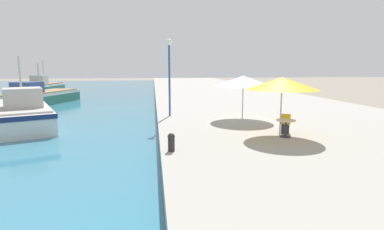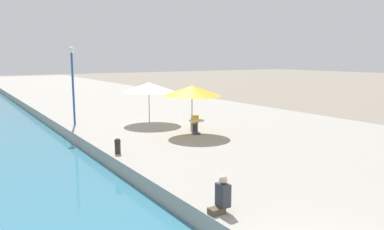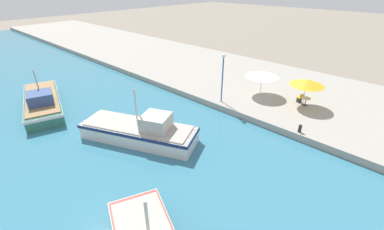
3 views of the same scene
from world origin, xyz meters
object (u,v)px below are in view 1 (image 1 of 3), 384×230
Objects in this scene: cafe_chair_left at (285,126)px; lamppost at (169,64)px; fishing_boat_far at (39,96)px; cafe_table at (286,125)px; mooring_bollard at (171,141)px; cafe_umbrella_white at (243,81)px; cafe_umbrella_pink at (282,83)px; fishing_boat_mid at (23,112)px; fishing_boat_distant at (44,87)px.

lamppost is (-4.84, 5.54, 2.77)m from cafe_chair_left.
fishing_boat_far is 24.44m from cafe_table.
cafe_table is at bearing 17.32° from mooring_bollard.
mooring_bollard is at bearing -126.54° from cafe_umbrella_white.
cafe_umbrella_pink reaches higher than cafe_table.
fishing_boat_mid is at bearing 177.72° from cafe_chair_left.
fishing_boat_distant is 11.46× the size of mooring_bollard.
cafe_umbrella_white is at bearing -25.06° from lamppost.
cafe_umbrella_pink is (19.78, -30.18, 1.97)m from fishing_boat_distant.
cafe_chair_left is at bearing -48.88° from lamppost.
fishing_boat_mid is 14.05× the size of mooring_bollard.
mooring_bollard is (-4.76, -1.71, -1.91)m from cafe_umbrella_pink.
fishing_boat_distant is 35.93m from cafe_chair_left.
fishing_boat_mid is at bearing -57.06° from fishing_boat_far.
fishing_boat_distant is at bearing 115.22° from mooring_bollard.
cafe_umbrella_pink is (16.13, -18.02, 2.07)m from fishing_boat_far.
fishing_boat_distant is 1.64× the size of lamppost.
lamppost is at bearing -49.69° from fishing_boat_distant.
lamppost is (8.76, -0.98, 2.85)m from fishing_boat_mid.
mooring_bollard is (8.38, -8.72, 0.10)m from fishing_boat_mid.
cafe_umbrella_white is at bearing -45.53° from fishing_boat_distant.
cafe_umbrella_white is at bearing -23.66° from fishing_boat_far.
fishing_boat_mid is 10.10× the size of cafe_chair_left.
mooring_bollard is at bearing -133.79° from cafe_chair_left.
cafe_table is at bearing -52.25° from fishing_boat_mid.
cafe_table is at bearing -90.00° from cafe_chair_left.
fishing_boat_mid is 3.05× the size of cafe_umbrella_pink.
cafe_table is (13.30, -7.18, 0.29)m from fishing_boat_mid.
lamppost is (-4.38, 6.03, 0.84)m from cafe_umbrella_pink.
fishing_boat_far is at bearing 131.86° from cafe_table.
fishing_boat_mid reaches higher than cafe_chair_left.
fishing_boat_mid is 12.09m from mooring_bollard.
mooring_bollard is 8.22m from lamppost.
cafe_umbrella_white is (-0.40, 4.16, -0.08)m from cafe_umbrella_pink.
cafe_umbrella_pink reaches higher than mooring_bollard.
fishing_boat_mid reaches higher than cafe_umbrella_pink.
fishing_boat_mid is at bearing 151.94° from cafe_umbrella_pink.
cafe_umbrella_pink is 0.92× the size of cafe_umbrella_white.
cafe_umbrella_pink is at bearing -84.52° from cafe_umbrella_white.
lamppost is at bearing 87.20° from mooring_bollard.
cafe_umbrella_pink is 3.31× the size of cafe_chair_left.
fishing_boat_mid is at bearing 173.64° from lamppost.
cafe_umbrella_pink is at bearing -30.45° from fishing_boat_far.
lamppost reaches higher than cafe_table.
fishing_boat_mid is 0.95× the size of fishing_boat_far.
fishing_boat_far is at bearing -65.53° from fishing_boat_distant.
fishing_boat_distant is 9.37× the size of cafe_table.
mooring_bollard is at bearing -56.99° from fishing_boat_distant.
fishing_boat_mid reaches higher than cafe_table.
cafe_table is at bearing -30.43° from fishing_boat_far.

